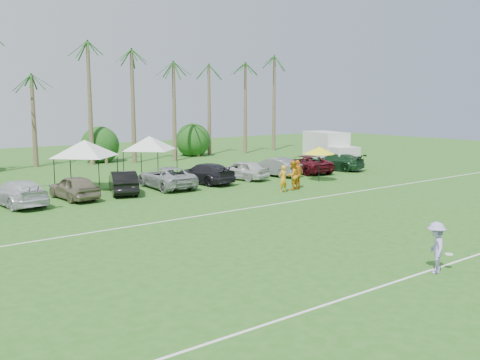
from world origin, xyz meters
TOP-DOWN VIEW (x-y plane):
  - ground at (0.00, 0.00)m, footprint 120.00×120.00m
  - field_lines at (0.00, 8.00)m, footprint 80.00×12.10m
  - palm_tree_5 at (0.00, 38.00)m, footprint 2.40×2.40m
  - palm_tree_6 at (4.00, 38.00)m, footprint 2.40×2.40m
  - palm_tree_7 at (8.00, 38.00)m, footprint 2.40×2.40m
  - palm_tree_8 at (13.00, 38.00)m, footprint 2.40×2.40m
  - palm_tree_9 at (18.00, 38.00)m, footprint 2.40×2.40m
  - palm_tree_10 at (23.00, 38.00)m, footprint 2.40×2.40m
  - palm_tree_11 at (27.00, 38.00)m, footprint 2.40×2.40m
  - bush_tree_2 at (6.00, 39.00)m, footprint 4.00×4.00m
  - bush_tree_3 at (16.00, 39.00)m, footprint 4.00×4.00m
  - sideline_player_a at (8.42, 16.64)m, footprint 0.63×0.43m
  - sideline_player_b at (9.51, 16.95)m, footprint 1.00×0.82m
  - sideline_player_c at (10.16, 17.15)m, footprint 1.17×0.69m
  - box_truck at (20.40, 23.89)m, footprint 3.56×6.16m
  - canopy_tent_left at (-0.99, 25.06)m, footprint 4.64×4.64m
  - canopy_tent_right at (4.88, 27.46)m, footprint 4.48×4.48m
  - market_umbrella at (13.45, 18.43)m, footprint 2.22×2.22m
  - frisbee_player at (1.88, 1.79)m, footprint 1.37×1.22m
  - parked_car_3 at (-5.96, 22.22)m, footprint 2.50×5.05m
  - parked_car_4 at (-2.83, 22.23)m, footprint 1.94×4.25m
  - parked_car_5 at (0.31, 22.34)m, footprint 2.84×4.54m
  - parked_car_6 at (3.44, 22.51)m, footprint 2.61×5.20m
  - parked_car_7 at (6.57, 22.65)m, footprint 2.57×5.07m
  - parked_car_8 at (9.70, 22.54)m, footprint 2.73×4.44m
  - parked_car_9 at (12.84, 22.55)m, footprint 2.19×4.48m
  - parked_car_10 at (15.97, 22.45)m, footprint 3.00×5.35m
  - parked_car_11 at (19.10, 22.14)m, footprint 3.29×5.23m

SIDE VIEW (x-z plane):
  - ground at x=0.00m, z-range 0.00..0.00m
  - field_lines at x=0.00m, z-range 0.00..0.01m
  - parked_car_3 at x=-5.96m, z-range 0.00..1.41m
  - parked_car_4 at x=-2.83m, z-range 0.00..1.41m
  - parked_car_5 at x=0.31m, z-range 0.00..1.41m
  - parked_car_6 at x=3.44m, z-range 0.00..1.41m
  - parked_car_7 at x=6.57m, z-range 0.00..1.41m
  - parked_car_8 at x=9.70m, z-range 0.00..1.41m
  - parked_car_9 at x=12.84m, z-range 0.00..1.41m
  - parked_car_10 at x=15.97m, z-range 0.00..1.41m
  - parked_car_11 at x=19.10m, z-range 0.00..1.41m
  - sideline_player_a at x=8.42m, z-range 0.00..1.71m
  - frisbee_player at x=1.88m, z-range 0.00..1.73m
  - sideline_player_c at x=10.16m, z-range 0.00..1.87m
  - sideline_player_b at x=9.51m, z-range 0.00..1.89m
  - box_truck at x=20.40m, z-range 0.10..3.09m
  - bush_tree_2 at x=6.00m, z-range -0.20..3.80m
  - bush_tree_3 at x=16.00m, z-range -0.20..3.80m
  - market_umbrella at x=13.45m, z-range 0.98..3.46m
  - canopy_tent_right at x=4.88m, z-range 1.29..4.92m
  - canopy_tent_left at x=-0.99m, z-range 1.34..5.09m
  - palm_tree_8 at x=13.00m, z-range 3.03..11.93m
  - palm_tree_5 at x=0.00m, z-range 3.40..13.30m
  - palm_tree_9 at x=18.00m, z-range 3.40..13.30m
  - palm_tree_6 at x=4.00m, z-range 3.76..14.66m
  - palm_tree_10 at x=23.00m, z-range 3.76..14.66m
  - palm_tree_7 at x=8.00m, z-range 4.11..16.01m
  - palm_tree_11 at x=27.00m, z-range 4.11..16.01m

